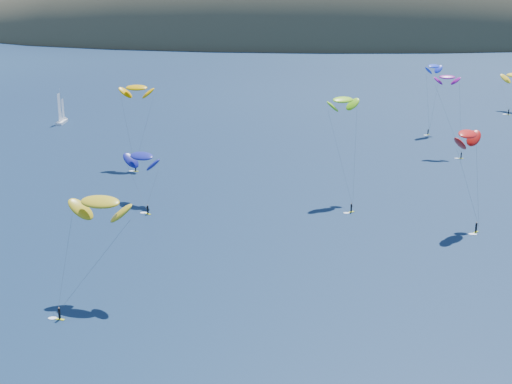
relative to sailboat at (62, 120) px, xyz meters
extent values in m
ellipsoid|color=#3D3526|center=(101.09, 374.92, -13.55)|extent=(600.00, 300.00, 210.00)
ellipsoid|color=#3D3526|center=(-58.91, 404.92, -8.15)|extent=(340.00, 240.00, 120.00)
cube|color=white|center=(0.00, -0.02, -0.58)|extent=(2.28, 7.94, 0.95)
cylinder|color=white|center=(0.00, 0.51, 4.95)|extent=(0.15, 0.15, 11.06)
cube|color=yellow|center=(37.25, -59.22, -0.91)|extent=(1.43, 0.57, 0.08)
cylinder|color=black|center=(37.25, -59.22, -0.03)|extent=(0.33, 0.33, 1.49)
sphere|color=#8C6047|center=(37.25, -59.22, 0.83)|extent=(0.25, 0.25, 0.25)
ellipsoid|color=#EEA600|center=(36.74, -51.26, 18.87)|extent=(9.15, 5.10, 4.86)
cube|color=yellow|center=(43.09, -139.37, -0.91)|extent=(1.46, 0.73, 0.08)
cylinder|color=black|center=(43.09, -139.37, -0.03)|extent=(0.33, 0.33, 1.51)
sphere|color=#8C6047|center=(43.09, -139.37, 0.85)|extent=(0.25, 0.25, 0.25)
ellipsoid|color=gold|center=(47.44, -130.01, 13.78)|extent=(10.48, 6.68, 5.41)
cube|color=yellow|center=(88.61, -89.06, -0.91)|extent=(1.42, 1.16, 0.08)
cylinder|color=black|center=(88.61, -89.06, -0.01)|extent=(0.34, 0.34, 1.54)
sphere|color=#8C6047|center=(88.61, -89.06, 0.88)|extent=(0.26, 0.26, 0.26)
ellipsoid|color=#8CE319|center=(86.99, -77.26, 20.55)|extent=(8.65, 7.55, 4.44)
cube|color=yellow|center=(118.40, -12.53, -0.91)|extent=(1.26, 1.23, 0.08)
cylinder|color=black|center=(118.40, -12.53, -0.05)|extent=(0.32, 0.32, 1.46)
sphere|color=#8C6047|center=(118.40, -12.53, 0.80)|extent=(0.25, 0.25, 0.25)
ellipsoid|color=blue|center=(119.68, -7.69, 19.49)|extent=(7.70, 7.61, 4.12)
cube|color=yellow|center=(121.76, -42.22, -0.91)|extent=(1.34, 0.45, 0.07)
cylinder|color=black|center=(121.76, -42.22, -0.08)|extent=(0.31, 0.31, 1.41)
sphere|color=#8C6047|center=(121.76, -42.22, 0.74)|extent=(0.24, 0.24, 0.24)
ellipsoid|color=#94118D|center=(118.01, -35.08, 19.88)|extent=(6.85, 3.46, 3.74)
cube|color=yellow|center=(111.43, -100.21, -0.91)|extent=(1.30, 1.51, 0.09)
cylinder|color=black|center=(111.43, -100.21, 0.07)|extent=(0.37, 0.37, 1.66)
sphere|color=#8C6047|center=(111.43, -100.21, 1.04)|extent=(0.28, 0.28, 0.28)
ellipsoid|color=red|center=(109.54, -95.17, 17.18)|extent=(8.60, 9.49, 4.92)
cube|color=yellow|center=(46.68, -92.20, -0.91)|extent=(1.48, 1.15, 0.08)
cylinder|color=black|center=(46.68, -92.20, 0.02)|extent=(0.35, 0.35, 1.58)
sphere|color=#8C6047|center=(46.68, -92.20, 0.94)|extent=(0.27, 0.27, 0.27)
ellipsoid|color=navy|center=(43.93, -82.80, 8.99)|extent=(10.33, 8.75, 5.27)
cube|color=yellow|center=(152.86, 22.06, -0.91)|extent=(1.51, 1.30, 0.09)
cylinder|color=black|center=(152.86, 22.06, 0.07)|extent=(0.36, 0.36, 1.66)
sphere|color=#8C6047|center=(152.86, 22.06, 1.03)|extent=(0.28, 0.28, 0.28)
camera|label=1|loc=(75.35, -229.92, 46.11)|focal=50.00mm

